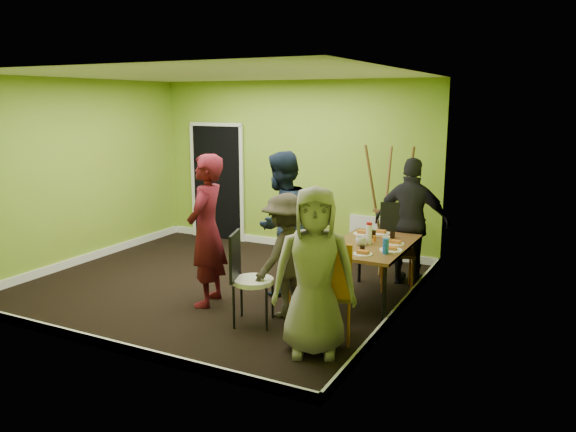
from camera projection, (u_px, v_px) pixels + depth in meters
name	position (u px, v px, depth m)	size (l,w,h in m)	color
ground	(220.00, 284.00, 7.69)	(5.00, 5.00, 0.00)	black
room_walls	(218.00, 213.00, 7.54)	(5.04, 4.54, 2.82)	#89A32A
dining_table	(371.00, 248.00, 6.89)	(0.90, 1.50, 0.75)	black
chair_left_far	(305.00, 249.00, 7.26)	(0.56, 0.56, 1.04)	#C36512
chair_left_near	(303.00, 273.00, 6.63)	(0.45, 0.45, 0.85)	#C36512
chair_back_end	(397.00, 227.00, 7.55)	(0.61, 0.66, 1.13)	#C36512
chair_front_end	(331.00, 286.00, 5.74)	(0.58, 0.58, 1.09)	#C36512
chair_bentwood	(247.00, 274.00, 6.26)	(0.52, 0.51, 1.05)	black
easel	(389.00, 209.00, 8.20)	(0.75, 0.70, 1.86)	brown
plate_near_left	(363.00, 234.00, 7.38)	(0.24, 0.24, 0.01)	white
plate_near_right	(340.00, 249.00, 6.60)	(0.27, 0.27, 0.01)	white
plate_far_back	(381.00, 233.00, 7.41)	(0.24, 0.24, 0.01)	white
plate_far_front	(363.00, 254.00, 6.40)	(0.22, 0.22, 0.01)	white
plate_wall_back	(395.00, 244.00, 6.86)	(0.22, 0.22, 0.01)	white
plate_wall_front	(391.00, 250.00, 6.58)	(0.27, 0.27, 0.01)	white
thermos	(369.00, 234.00, 6.86)	(0.07, 0.07, 0.24)	white
blue_bottle	(386.00, 246.00, 6.42)	(0.07, 0.07, 0.18)	#174FAE
orange_bottle	(374.00, 238.00, 7.00)	(0.03, 0.03, 0.07)	#C36512
glass_mid	(373.00, 234.00, 7.17)	(0.07, 0.07, 0.10)	black
glass_back	(392.00, 235.00, 7.16)	(0.06, 0.06, 0.08)	black
glass_front	(362.00, 249.00, 6.48)	(0.06, 0.06, 0.09)	black
cup_a	(361.00, 241.00, 6.81)	(0.13, 0.13, 0.10)	white
cup_b	(386.00, 240.00, 6.91)	(0.09, 0.09, 0.09)	white
person_standing	(207.00, 231.00, 6.79)	(0.68, 0.44, 1.86)	#510D17
person_left_far	(281.00, 223.00, 7.23)	(0.90, 0.70, 1.85)	black
person_left_near	(285.00, 256.00, 6.46)	(0.94, 0.54, 1.45)	#2C271D
person_back_end	(412.00, 222.00, 7.56)	(1.02, 0.42, 1.74)	black
person_front_end	(314.00, 272.00, 5.46)	(0.82, 0.54, 1.68)	gray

